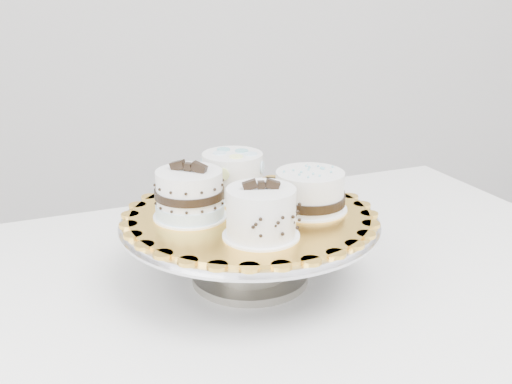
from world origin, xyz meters
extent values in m
cube|color=white|center=(0.02, 0.26, 0.73)|extent=(1.39, 1.04, 0.04)
cube|color=white|center=(0.53, 0.72, 0.35)|extent=(0.06, 0.06, 0.71)
cylinder|color=gray|center=(0.03, 0.29, 0.76)|extent=(0.18, 0.18, 0.01)
cylinder|color=gray|center=(0.03, 0.29, 0.80)|extent=(0.12, 0.12, 0.09)
cylinder|color=silver|center=(0.03, 0.29, 0.85)|extent=(0.38, 0.38, 0.01)
cylinder|color=silver|center=(0.03, 0.29, 0.85)|extent=(0.39, 0.39, 0.00)
cylinder|color=gold|center=(0.03, 0.29, 0.86)|extent=(0.39, 0.39, 0.01)
cylinder|color=white|center=(0.02, 0.20, 0.86)|extent=(0.11, 0.11, 0.00)
cylinder|color=white|center=(0.02, 0.20, 0.90)|extent=(0.11, 0.11, 0.07)
cylinder|color=white|center=(-0.06, 0.29, 0.86)|extent=(0.11, 0.11, 0.00)
cylinder|color=white|center=(-0.06, 0.29, 0.90)|extent=(0.13, 0.13, 0.07)
cylinder|color=silver|center=(-0.06, 0.29, 0.87)|extent=(0.10, 0.10, 0.02)
cylinder|color=black|center=(-0.06, 0.29, 0.90)|extent=(0.10, 0.10, 0.01)
cylinder|color=white|center=(0.02, 0.37, 0.86)|extent=(0.11, 0.11, 0.00)
cylinder|color=white|center=(0.02, 0.37, 0.90)|extent=(0.12, 0.12, 0.07)
cylinder|color=white|center=(0.12, 0.28, 0.86)|extent=(0.11, 0.11, 0.00)
cylinder|color=white|center=(0.12, 0.28, 0.89)|extent=(0.13, 0.13, 0.06)
cylinder|color=black|center=(0.12, 0.28, 0.88)|extent=(0.11, 0.11, 0.01)
camera|label=1|loc=(-0.17, -0.58, 1.21)|focal=45.00mm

